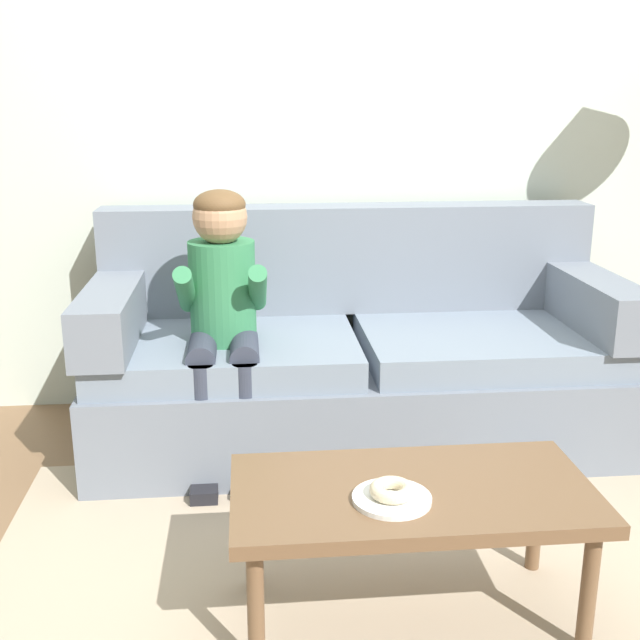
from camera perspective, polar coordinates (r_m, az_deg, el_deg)
The scene contains 9 objects.
ground at distance 2.72m, azimuth 3.15°, elevation -15.93°, with size 10.00×10.00×0.00m, color brown.
wall_back at distance 3.70m, azimuth 0.15°, elevation 15.45°, with size 8.00×0.10×2.80m, color beige.
area_rug at distance 2.51m, azimuth 4.05°, elevation -18.81°, with size 2.41×1.79×0.01m, color tan.
couch at distance 3.34m, azimuth 2.65°, elevation -3.00°, with size 2.19×0.90×0.97m.
coffee_table at distance 2.20m, azimuth 6.77°, elevation -13.12°, with size 0.99×0.50×0.41m.
person_child at distance 3.02m, azimuth -7.16°, elevation 1.19°, with size 0.34×0.58×1.10m.
plate at distance 2.10m, azimuth 5.38°, elevation -12.89°, with size 0.21×0.21×0.01m, color white.
donut at distance 2.09m, azimuth 5.40°, elevation -12.29°, with size 0.12×0.12×0.04m, color beige.
toy_controller at distance 2.98m, azimuth 15.92°, elevation -12.88°, with size 0.23×0.09×0.05m.
Camera 1 is at (-0.36, -2.28, 1.43)m, focal length 43.68 mm.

